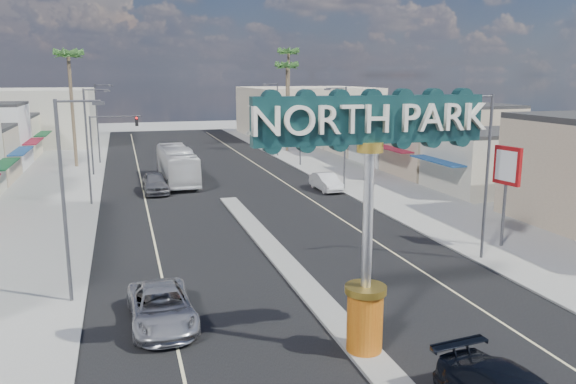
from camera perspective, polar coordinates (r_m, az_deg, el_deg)
ground at (r=47.06m, az=-6.34°, el=-0.52°), size 160.00×160.00×0.00m
road at (r=47.06m, az=-6.34°, el=-0.52°), size 20.00×120.00×0.01m
median_island at (r=31.93m, az=-1.16°, el=-6.26°), size 1.30×30.00×0.16m
sidewalk_left at (r=46.74m, az=-23.48°, el=-1.45°), size 8.00×120.00×0.12m
sidewalk_right at (r=51.32m, az=9.23°, el=0.50°), size 8.00×120.00×0.12m
storefront_row_right at (r=66.87m, az=12.25°, el=5.53°), size 12.00×42.00×6.00m
backdrop_far_left at (r=91.56m, az=-25.47°, el=6.91°), size 20.00×20.00×8.00m
backdrop_far_right at (r=95.33m, az=1.88°, el=8.18°), size 20.00×20.00×8.00m
gateway_sign at (r=19.46m, az=8.21°, el=-0.31°), size 8.20×1.50×9.15m
traffic_signal_left at (r=59.57m, az=-17.66°, el=5.74°), size 5.09×0.45×6.00m
traffic_signal_right at (r=61.99m, az=-0.34°, el=6.51°), size 5.09×0.45×6.00m
streetlight_l_near at (r=25.87m, az=-21.56°, el=0.03°), size 2.03×0.22×9.00m
streetlight_l_mid at (r=45.61m, az=-19.53°, el=4.94°), size 2.03×0.22×9.00m
streetlight_l_far at (r=67.51m, az=-18.67°, el=7.00°), size 2.03×0.22×9.00m
streetlight_r_near at (r=31.69m, az=19.37°, el=2.22°), size 2.03×0.22×9.00m
streetlight_r_mid at (r=49.15m, az=5.65°, el=6.00°), size 2.03×0.22×9.00m
streetlight_r_far at (r=69.94m, az=-1.20°, el=7.76°), size 2.03×0.22×9.00m
palm_left_far at (r=65.49m, az=-21.40°, el=12.33°), size 2.60×2.60×13.10m
palm_right_mid at (r=74.32m, az=-0.10°, el=12.27°), size 2.60×2.60×12.10m
palm_right_far at (r=80.68m, az=0.06°, el=13.49°), size 2.60×2.60×14.10m
suv_left at (r=23.79m, az=-12.73°, el=-11.31°), size 2.71×5.52×1.51m
car_parked_left at (r=49.66m, az=-13.34°, el=0.93°), size 2.21×5.29×1.79m
car_parked_right at (r=49.48m, az=3.90°, el=1.02°), size 1.74×4.64×1.51m
city_bus at (r=54.22m, az=-11.21°, el=2.73°), size 3.01×11.91×3.30m
bank_pylon_sign at (r=34.52m, az=21.35°, el=1.96°), size 0.56×1.85×5.88m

